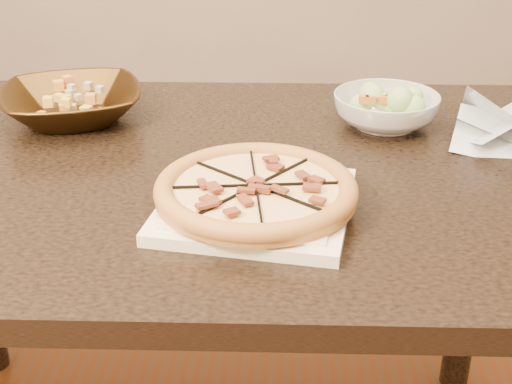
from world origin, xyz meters
TOP-DOWN VIEW (x-y plane):
  - dining_table at (-0.03, -0.14)m, footprint 1.36×0.90m
  - plate at (0.09, -0.30)m, footprint 0.30×0.30m
  - pizza at (0.09, -0.30)m, footprint 0.29×0.29m
  - bronze_bowl at (-0.27, 0.04)m, footprint 0.33×0.33m
  - mixed_dish at (-0.27, 0.04)m, footprint 0.13×0.12m
  - salad_bowl at (0.31, 0.05)m, footprint 0.25×0.25m
  - salad at (0.31, 0.05)m, footprint 0.08×0.11m
  - cling_film at (0.50, -0.02)m, footprint 0.18×0.16m

SIDE VIEW (x-z plane):
  - dining_table at x=-0.03m, z-range 0.27..1.02m
  - plate at x=0.09m, z-range 0.75..0.77m
  - cling_film at x=0.50m, z-range 0.75..0.80m
  - salad_bowl at x=0.31m, z-range 0.75..0.81m
  - bronze_bowl at x=-0.27m, z-range 0.75..0.81m
  - pizza at x=0.09m, z-range 0.77..0.80m
  - mixed_dish at x=-0.27m, z-range 0.81..0.84m
  - salad at x=0.31m, z-range 0.81..0.85m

